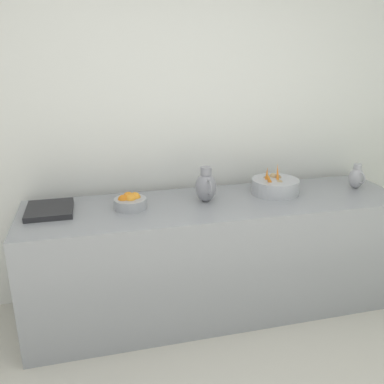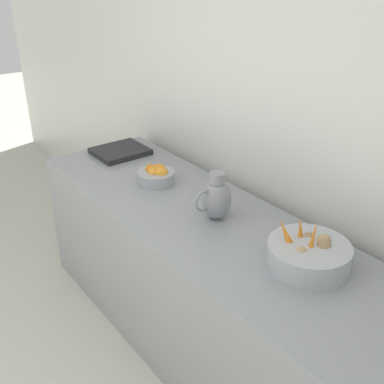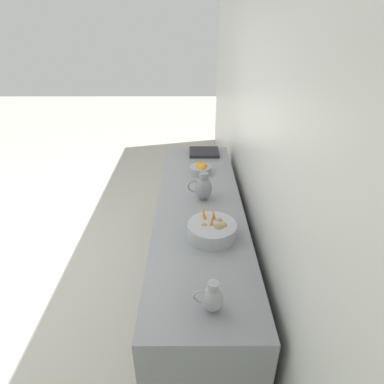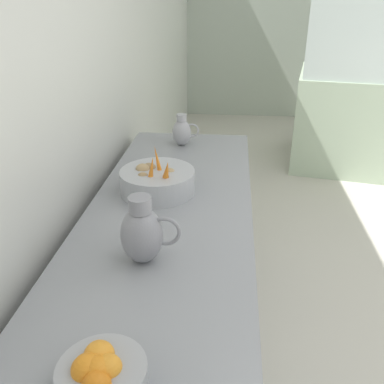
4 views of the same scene
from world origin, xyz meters
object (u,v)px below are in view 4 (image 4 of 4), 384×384
Objects in this scene: metal_pitcher_tall at (143,233)px; orange_bowl at (101,375)px; glass_block_booth at (382,52)px; vegetable_colander at (157,181)px; metal_pitcher_short at (182,131)px.

orange_bowl is at bearing -89.37° from metal_pitcher_tall.
glass_block_booth reaches higher than metal_pitcher_tall.
vegetable_colander reaches higher than metal_pitcher_short.
metal_pitcher_tall is at bearing 90.63° from orange_bowl.
vegetable_colander is 0.68m from metal_pitcher_short.
metal_pitcher_tall is at bearing -85.19° from vegetable_colander.
glass_block_booth is (1.74, 3.26, 0.20)m from metal_pitcher_tall.
vegetable_colander is at bearing -93.27° from metal_pitcher_short.
vegetable_colander is 1.82× the size of metal_pitcher_short.
metal_pitcher_tall is at bearing -89.60° from metal_pitcher_short.
metal_pitcher_short reaches higher than orange_bowl.
orange_bowl is 1.77m from metal_pitcher_short.
glass_block_booth is at bearing 49.22° from metal_pitcher_short.
orange_bowl is 0.54m from metal_pitcher_tall.
glass_block_booth reaches higher than metal_pitcher_short.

